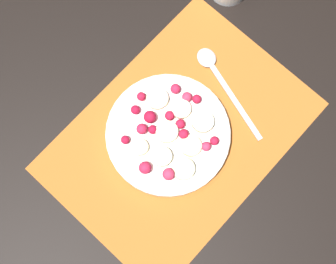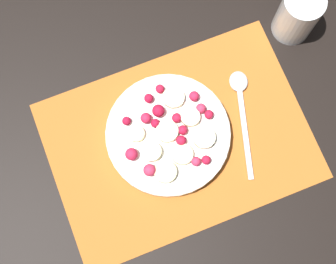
% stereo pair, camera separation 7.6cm
% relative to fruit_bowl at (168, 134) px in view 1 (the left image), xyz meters
% --- Properties ---
extents(ground_plane, '(3.00, 3.00, 0.00)m').
position_rel_fruit_bowl_xyz_m(ground_plane, '(-0.01, 0.01, -0.02)').
color(ground_plane, black).
extents(placemat, '(0.43, 0.31, 0.01)m').
position_rel_fruit_bowl_xyz_m(placemat, '(-0.01, 0.01, -0.02)').
color(placemat, '#B26023').
rests_on(placemat, ground_plane).
extents(fruit_bowl, '(0.21, 0.21, 0.05)m').
position_rel_fruit_bowl_xyz_m(fruit_bowl, '(0.00, 0.00, 0.00)').
color(fruit_bowl, silver).
rests_on(fruit_bowl, placemat).
extents(spoon, '(0.07, 0.19, 0.01)m').
position_rel_fruit_bowl_xyz_m(spoon, '(-0.14, -0.01, -0.01)').
color(spoon, silver).
rests_on(spoon, placemat).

